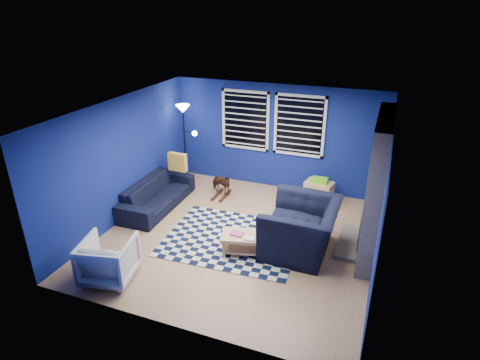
# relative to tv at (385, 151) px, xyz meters

# --- Properties ---
(floor) EXTENTS (5.00, 5.00, 0.00)m
(floor) POSITION_rel_tv_xyz_m (-2.45, -2.00, -1.40)
(floor) COLOR tan
(floor) RESTS_ON ground
(ceiling) EXTENTS (5.00, 5.00, 0.00)m
(ceiling) POSITION_rel_tv_xyz_m (-2.45, -2.00, 1.10)
(ceiling) COLOR white
(ceiling) RESTS_ON wall_back
(wall_back) EXTENTS (5.00, 0.00, 5.00)m
(wall_back) POSITION_rel_tv_xyz_m (-2.45, 0.50, -0.15)
(wall_back) COLOR navy
(wall_back) RESTS_ON floor
(wall_left) EXTENTS (0.00, 5.00, 5.00)m
(wall_left) POSITION_rel_tv_xyz_m (-4.95, -2.00, -0.15)
(wall_left) COLOR navy
(wall_left) RESTS_ON floor
(wall_right) EXTENTS (0.00, 5.00, 5.00)m
(wall_right) POSITION_rel_tv_xyz_m (0.05, -2.00, -0.15)
(wall_right) COLOR navy
(wall_right) RESTS_ON floor
(fireplace) EXTENTS (0.65, 2.00, 2.50)m
(fireplace) POSITION_rel_tv_xyz_m (-0.09, -1.50, -0.20)
(fireplace) COLOR gray
(fireplace) RESTS_ON floor
(window_left) EXTENTS (1.17, 0.06, 1.42)m
(window_left) POSITION_rel_tv_xyz_m (-3.20, 0.46, 0.20)
(window_left) COLOR black
(window_left) RESTS_ON wall_back
(window_right) EXTENTS (1.17, 0.06, 1.42)m
(window_right) POSITION_rel_tv_xyz_m (-1.90, 0.46, 0.20)
(window_right) COLOR black
(window_right) RESTS_ON wall_back
(tv) EXTENTS (0.07, 1.00, 0.58)m
(tv) POSITION_rel_tv_xyz_m (0.00, 0.00, 0.00)
(tv) COLOR black
(tv) RESTS_ON wall_right
(rug) EXTENTS (2.59, 2.11, 0.02)m
(rug) POSITION_rel_tv_xyz_m (-2.51, -2.12, -1.39)
(rug) COLOR black
(rug) RESTS_ON floor
(sofa) EXTENTS (2.11, 0.86, 0.61)m
(sofa) POSITION_rel_tv_xyz_m (-4.55, -1.46, -1.09)
(sofa) COLOR black
(sofa) RESTS_ON floor
(armchair_big) EXTENTS (1.44, 1.26, 0.93)m
(armchair_big) POSITION_rel_tv_xyz_m (-1.23, -2.01, -0.93)
(armchair_big) COLOR black
(armchair_big) RESTS_ON floor
(armchair_bent) EXTENTS (0.94, 0.96, 0.74)m
(armchair_bent) POSITION_rel_tv_xyz_m (-3.94, -3.92, -1.03)
(armchair_bent) COLOR gray
(armchair_bent) RESTS_ON floor
(rocking_horse) EXTENTS (0.45, 0.66, 0.51)m
(rocking_horse) POSITION_rel_tv_xyz_m (-3.44, -0.50, -1.07)
(rocking_horse) COLOR #472B17
(rocking_horse) RESTS_ON floor
(coffee_table) EXTENTS (0.92, 0.66, 0.42)m
(coffee_table) POSITION_rel_tv_xyz_m (-2.13, -2.48, -1.11)
(coffee_table) COLOR tan
(coffee_table) RESTS_ON rug
(cabinet) EXTENTS (0.67, 0.51, 0.59)m
(cabinet) POSITION_rel_tv_xyz_m (-1.27, -0.00, -1.14)
(cabinet) COLOR tan
(cabinet) RESTS_ON floor
(floor_lamp) EXTENTS (0.53, 0.33, 1.95)m
(floor_lamp) POSITION_rel_tv_xyz_m (-4.57, 0.00, 0.20)
(floor_lamp) COLOR black
(floor_lamp) RESTS_ON floor
(throw_pillow) EXTENTS (0.44, 0.15, 0.42)m
(throw_pillow) POSITION_rel_tv_xyz_m (-4.40, -0.75, -0.58)
(throw_pillow) COLOR gold
(throw_pillow) RESTS_ON sofa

